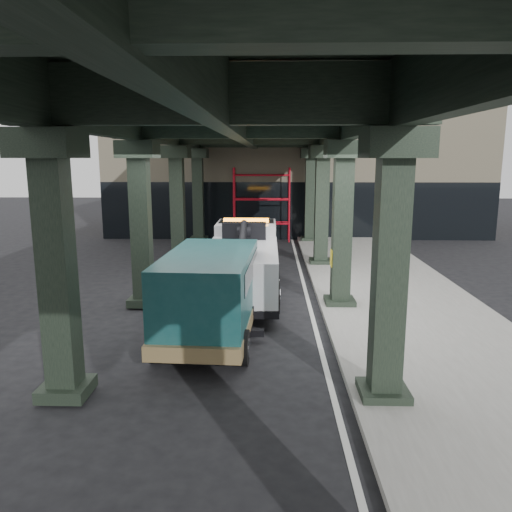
# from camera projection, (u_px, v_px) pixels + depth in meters

# --- Properties ---
(ground) EXTENTS (90.00, 90.00, 0.00)m
(ground) POSITION_uv_depth(u_px,v_px,m) (252.00, 329.00, 13.36)
(ground) COLOR black
(ground) RESTS_ON ground
(sidewalk) EXTENTS (5.00, 40.00, 0.15)m
(sidewalk) POSITION_uv_depth(u_px,v_px,m) (402.00, 306.00, 15.19)
(sidewalk) COLOR gray
(sidewalk) RESTS_ON ground
(lane_stripe) EXTENTS (0.12, 38.00, 0.01)m
(lane_stripe) POSITION_uv_depth(u_px,v_px,m) (310.00, 307.00, 15.28)
(lane_stripe) COLOR silver
(lane_stripe) RESTS_ON ground
(viaduct) EXTENTS (7.40, 32.00, 6.40)m
(viaduct) POSITION_uv_depth(u_px,v_px,m) (240.00, 124.00, 14.28)
(viaduct) COLOR black
(viaduct) RESTS_ON ground
(building) EXTENTS (22.00, 10.00, 8.00)m
(building) POSITION_uv_depth(u_px,v_px,m) (294.00, 166.00, 32.15)
(building) COLOR #C6B793
(building) RESTS_ON ground
(scaffolding) EXTENTS (3.08, 0.88, 4.00)m
(scaffolding) POSITION_uv_depth(u_px,v_px,m) (262.00, 203.00, 27.32)
(scaffolding) COLOR red
(scaffolding) RESTS_ON ground
(tow_truck) EXTENTS (2.34, 7.65, 2.50)m
(tow_truck) POSITION_uv_depth(u_px,v_px,m) (244.00, 259.00, 16.50)
(tow_truck) COLOR black
(tow_truck) RESTS_ON ground
(towed_van) EXTENTS (2.46, 5.62, 2.24)m
(towed_van) POSITION_uv_depth(u_px,v_px,m) (212.00, 291.00, 12.60)
(towed_van) COLOR #124142
(towed_van) RESTS_ON ground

